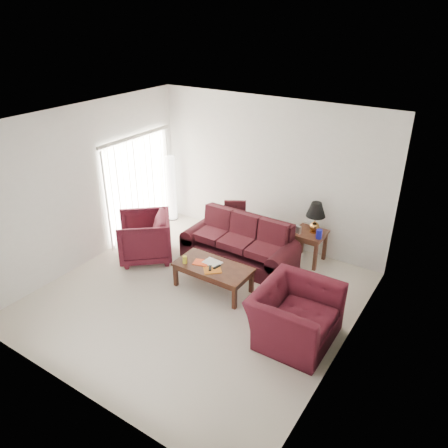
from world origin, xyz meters
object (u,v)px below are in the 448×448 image
object	(u,v)px
armchair_left	(145,237)
floor_lamp	(171,188)
end_table	(309,247)
armchair_right	(295,315)
coffee_table	(213,277)
sofa	(239,243)

from	to	relation	value
armchair_left	floor_lamp	bearing A→B (deg)	161.25
end_table	armchair_left	bearing A→B (deg)	-149.25
end_table	floor_lamp	xyz separation A→B (m)	(-3.43, 0.05, 0.45)
armchair_left	armchair_right	size ratio (longest dim) A/B	0.79
end_table	floor_lamp	distance (m)	3.46
floor_lamp	armchair_right	xyz separation A→B (m)	(4.14, -2.22, -0.36)
floor_lamp	armchair_left	size ratio (longest dim) A/B	1.54
end_table	coffee_table	xyz separation A→B (m)	(-1.02, -1.78, -0.08)
floor_lamp	armchair_left	bearing A→B (deg)	-67.52
end_table	armchair_right	xyz separation A→B (m)	(0.71, -2.17, 0.09)
floor_lamp	armchair_right	world-z (taller)	floor_lamp
floor_lamp	coffee_table	bearing A→B (deg)	-37.24
coffee_table	end_table	bearing A→B (deg)	69.29
floor_lamp	armchair_right	size ratio (longest dim) A/B	1.22
armchair_right	sofa	bearing A→B (deg)	52.35
armchair_left	coffee_table	size ratio (longest dim) A/B	0.75
armchair_right	coffee_table	xyz separation A→B (m)	(-1.73, 0.39, -0.18)
floor_lamp	sofa	bearing A→B (deg)	-19.92
floor_lamp	armchair_left	xyz separation A→B (m)	(0.69, -1.68, -0.32)
armchair_right	coffee_table	size ratio (longest dim) A/B	0.95
sofa	end_table	distance (m)	1.36
armchair_left	sofa	bearing A→B (deg)	75.62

